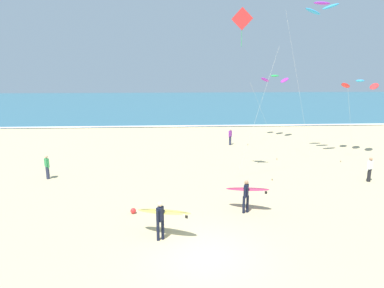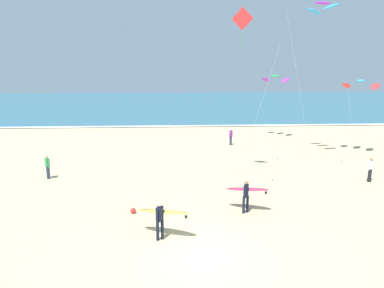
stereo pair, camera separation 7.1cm
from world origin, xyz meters
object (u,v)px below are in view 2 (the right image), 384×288
at_px(kite_arc_violet_near, 322,7).
at_px(bystander_white_top, 370,170).
at_px(surfer_trailing, 247,192).
at_px(beach_ball, 133,211).
at_px(kite_diamond_scarlet_far, 243,24).
at_px(kite_arc_emerald_high, 275,79).
at_px(bystander_green_top, 48,167).
at_px(bystander_purple_top, 231,137).
at_px(kite_arc_cobalt_mid, 361,84).
at_px(surfer_lead, 162,215).

relative_size(kite_arc_violet_near, bystander_white_top, 7.48).
relative_size(surfer_trailing, beach_ball, 8.04).
bearing_deg(kite_diamond_scarlet_far, kite_arc_violet_near, 34.53).
relative_size(kite_arc_emerald_high, bystander_green_top, 4.06).
xyz_separation_m(bystander_purple_top, beach_ball, (-7.41, -15.05, -0.67)).
bearing_deg(kite_arc_violet_near, surfer_trailing, -126.08).
bearing_deg(kite_arc_violet_near, kite_diamond_scarlet_far, -145.47).
distance_m(kite_diamond_scarlet_far, beach_ball, 12.73).
distance_m(kite_arc_emerald_high, bystander_purple_top, 7.92).
bearing_deg(surfer_trailing, kite_arc_emerald_high, 70.02).
distance_m(surfer_trailing, kite_arc_emerald_high, 20.19).
distance_m(kite_arc_violet_near, kite_arc_emerald_high, 9.80).
height_order(kite_arc_cobalt_mid, kite_arc_emerald_high, kite_arc_emerald_high).
bearing_deg(bystander_green_top, bystander_white_top, -4.79).
xyz_separation_m(surfer_trailing, kite_diamond_scarlet_far, (0.68, 5.58, 8.65)).
xyz_separation_m(surfer_lead, kite_diamond_scarlet_far, (4.84, 8.09, 8.65)).
height_order(kite_arc_violet_near, kite_arc_cobalt_mid, kite_arc_violet_near).
xyz_separation_m(kite_arc_violet_near, kite_diamond_scarlet_far, (-6.79, -4.67, -1.79)).
bearing_deg(surfer_trailing, beach_ball, 179.25).
bearing_deg(kite_diamond_scarlet_far, kite_arc_cobalt_mid, 27.67).
height_order(kite_arc_emerald_high, bystander_purple_top, kite_arc_emerald_high).
relative_size(kite_arc_violet_near, bystander_purple_top, 7.48).
relative_size(kite_diamond_scarlet_far, kite_arc_emerald_high, 1.66).
height_order(kite_arc_emerald_high, beach_ball, kite_arc_emerald_high).
bearing_deg(surfer_trailing, bystander_green_top, 153.76).
bearing_deg(kite_arc_emerald_high, surfer_lead, -117.42).
xyz_separation_m(surfer_lead, kite_arc_emerald_high, (10.84, 20.89, 5.02)).
xyz_separation_m(kite_diamond_scarlet_far, bystander_purple_top, (1.05, 9.55, -8.88)).
bearing_deg(kite_diamond_scarlet_far, surfer_lead, -120.87).
height_order(bystander_purple_top, bystander_white_top, same).
relative_size(surfer_lead, kite_arc_emerald_high, 0.38).
distance_m(surfer_lead, beach_ball, 3.13).
height_order(bystander_purple_top, bystander_green_top, same).
distance_m(kite_diamond_scarlet_far, bystander_green_top, 15.37).
height_order(kite_diamond_scarlet_far, bystander_white_top, kite_diamond_scarlet_far).
distance_m(surfer_trailing, bystander_purple_top, 15.23).
xyz_separation_m(surfer_trailing, kite_arc_emerald_high, (6.68, 18.38, 5.03)).
xyz_separation_m(kite_arc_violet_near, bystander_white_top, (1.35, -6.14, -10.68)).
relative_size(kite_diamond_scarlet_far, bystander_green_top, 6.72).
bearing_deg(kite_arc_violet_near, kite_arc_cobalt_mid, 14.41).
bearing_deg(kite_diamond_scarlet_far, beach_ball, -139.10).
bearing_deg(bystander_green_top, kite_diamond_scarlet_far, -1.22).
bearing_deg(bystander_white_top, kite_arc_emerald_high, 98.51).
distance_m(kite_arc_violet_near, bystander_green_top, 22.52).
height_order(surfer_trailing, bystander_white_top, surfer_trailing).
relative_size(bystander_green_top, beach_ball, 5.68).
distance_m(kite_arc_cobalt_mid, bystander_white_top, 9.21).
xyz_separation_m(surfer_lead, beach_ball, (-1.52, 2.58, -0.91)).
height_order(bystander_purple_top, beach_ball, bystander_purple_top).
height_order(surfer_trailing, beach_ball, surfer_trailing).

